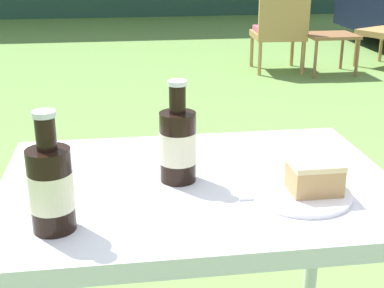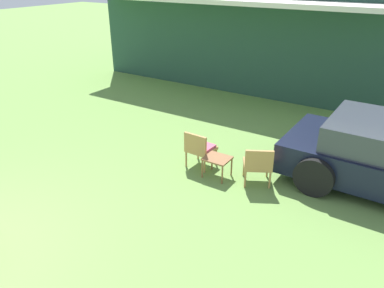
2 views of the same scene
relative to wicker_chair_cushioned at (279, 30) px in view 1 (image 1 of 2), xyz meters
name	(u,v)px [view 1 (image 1 of 2)]	position (x,y,z in m)	size (l,w,h in m)	color
wicker_chair_cushioned	(279,30)	(0.00, 0.00, 0.00)	(0.51, 0.49, 0.74)	#B2844C
garden_side_table	(331,39)	(0.47, -0.16, -0.07)	(0.47, 0.42, 0.39)	brown
patio_table	(198,212)	(-1.44, -4.10, 0.21)	(0.87, 0.62, 0.70)	silver
cake_on_plate	(309,184)	(-1.23, -4.21, 0.32)	(0.21, 0.21, 0.08)	white
cola_bottle_near	(178,144)	(-1.49, -4.09, 0.37)	(0.08, 0.08, 0.23)	black
cola_bottle_far	(51,187)	(-1.74, -4.27, 0.37)	(0.08, 0.08, 0.23)	black
fork	(278,197)	(-1.29, -4.21, 0.29)	(0.17, 0.02, 0.01)	silver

